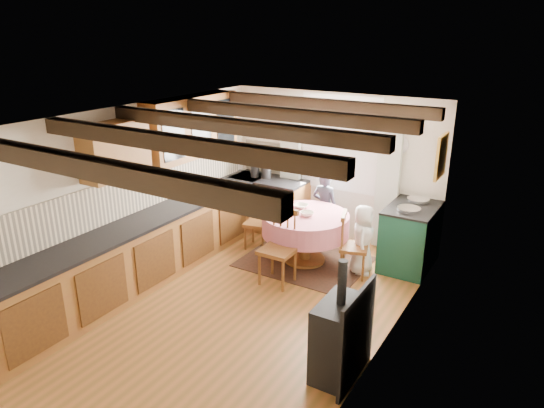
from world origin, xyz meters
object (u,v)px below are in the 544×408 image
Objects in this scene: dining_table at (305,239)px; child_far at (325,208)px; aga_range at (410,236)px; child_right at (363,239)px; chair_left at (258,221)px; cup at (285,212)px; cast_iron_stove at (340,319)px; chair_near at (277,248)px; chair_right at (354,245)px.

child_far is (-0.07, 0.81, 0.22)m from dining_table.
child_right is (-0.52, -0.56, 0.03)m from aga_range.
chair_left is 2.34m from aga_range.
aga_range is (2.26, 0.61, 0.02)m from chair_left.
cup is at bearing 56.30° from chair_left.
aga_range is at bearing 92.25° from cast_iron_stove.
dining_table is 1.24× the size of aga_range.
cup is at bearing 109.89° from chair_near.
cup reaches higher than dining_table.
dining_table is 1.37× the size of chair_right.
child_far reaches higher than child_right.
dining_table is at bearing 74.21° from chair_left.
chair_left is 0.75× the size of child_far.
chair_near is 1.04× the size of child_right.
chair_near is 2.02m from aga_range.
chair_right is 0.16m from child_right.
chair_near reaches higher than aga_range.
child_right is at bearing 45.43° from chair_near.
child_far is (-1.44, 0.11, 0.13)m from aga_range.
child_far reaches higher than cup.
child_far is (0.82, 0.72, 0.15)m from chair_left.
chair_near reaches higher than child_right.
aga_range is at bearing -58.77° from child_right.
chair_near is (-0.03, -0.76, 0.14)m from dining_table.
chair_near is 2.01m from cast_iron_stove.
chair_left is 0.89× the size of child_right.
chair_near is 0.83× the size of cast_iron_stove.
aga_range is at bearing 29.25° from cup.
cup is (0.65, -0.28, 0.36)m from chair_left.
aga_range reaches higher than cup.
child_far reaches higher than aga_range.
dining_table is 0.84m from child_far.
chair_near is 1.02× the size of aga_range.
chair_near reaches higher than dining_table.
chair_right reaches higher than cup.
chair_right is at bearing 10.73° from cup.
chair_right reaches higher than dining_table.
chair_left is 0.71× the size of cast_iron_stove.
cast_iron_stove is 2.57m from cup.
cast_iron_stove is at bearing 121.69° from child_far.
child_right is at bearing -41.66° from chair_right.
chair_near is at bearing 138.33° from cast_iron_stove.
aga_range is 1.02× the size of child_right.
cast_iron_stove is 3.29m from child_far.
dining_table is 0.90m from chair_left.
dining_table is 0.78m from chair_near.
aga_range is at bearing -56.61° from chair_right.
dining_table is 0.78m from chair_right.
chair_left is 0.88× the size of aga_range.
child_right reaches higher than cup.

